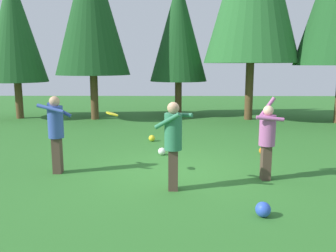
{
  "coord_description": "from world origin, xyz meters",
  "views": [
    {
      "loc": [
        -0.06,
        -7.78,
        2.44
      ],
      "look_at": [
        -0.15,
        0.15,
        1.05
      ],
      "focal_mm": 37.54,
      "sensor_mm": 36.0,
      "label": 1
    }
  ],
  "objects_px": {
    "frisbee": "(112,114)",
    "tree_center": "(179,30)",
    "ball_white": "(162,151)",
    "tree_far_left": "(14,27)",
    "ball_orange": "(263,151)",
    "person_catcher": "(56,128)",
    "ball_blue": "(263,209)",
    "person_bystander": "(173,138)",
    "tree_left": "(91,7)",
    "ball_yellow": "(152,138)",
    "person_thrower": "(267,136)"
  },
  "relations": [
    {
      "from": "ball_white",
      "to": "ball_orange",
      "type": "height_order",
      "value": "same"
    },
    {
      "from": "frisbee",
      "to": "tree_far_left",
      "type": "bearing_deg",
      "value": 124.02
    },
    {
      "from": "tree_center",
      "to": "ball_yellow",
      "type": "bearing_deg",
      "value": -99.17
    },
    {
      "from": "tree_left",
      "to": "tree_center",
      "type": "height_order",
      "value": "tree_left"
    },
    {
      "from": "ball_orange",
      "to": "ball_white",
      "type": "bearing_deg",
      "value": -178.2
    },
    {
      "from": "tree_left",
      "to": "person_thrower",
      "type": "bearing_deg",
      "value": -56.9
    },
    {
      "from": "person_thrower",
      "to": "frisbee",
      "type": "xyz_separation_m",
      "value": [
        -3.3,
        0.2,
        0.44
      ]
    },
    {
      "from": "person_thrower",
      "to": "ball_white",
      "type": "distance_m",
      "value": 3.18
    },
    {
      "from": "person_bystander",
      "to": "tree_far_left",
      "type": "bearing_deg",
      "value": -19.65
    },
    {
      "from": "tree_left",
      "to": "ball_white",
      "type": "bearing_deg",
      "value": -63.35
    },
    {
      "from": "tree_far_left",
      "to": "tree_left",
      "type": "distance_m",
      "value": 3.61
    },
    {
      "from": "person_bystander",
      "to": "tree_center",
      "type": "distance_m",
      "value": 10.82
    },
    {
      "from": "ball_yellow",
      "to": "ball_orange",
      "type": "relative_size",
      "value": 0.99
    },
    {
      "from": "ball_blue",
      "to": "ball_yellow",
      "type": "height_order",
      "value": "ball_blue"
    },
    {
      "from": "person_catcher",
      "to": "ball_blue",
      "type": "relative_size",
      "value": 7.03
    },
    {
      "from": "person_thrower",
      "to": "tree_center",
      "type": "distance_m",
      "value": 10.35
    },
    {
      "from": "person_thrower",
      "to": "tree_left",
      "type": "relative_size",
      "value": 0.23
    },
    {
      "from": "frisbee",
      "to": "ball_blue",
      "type": "bearing_deg",
      "value": -37.2
    },
    {
      "from": "person_bystander",
      "to": "tree_far_left",
      "type": "relative_size",
      "value": 0.27
    },
    {
      "from": "ball_orange",
      "to": "ball_blue",
      "type": "bearing_deg",
      "value": -104.26
    },
    {
      "from": "tree_center",
      "to": "person_catcher",
      "type": "bearing_deg",
      "value": -107.34
    },
    {
      "from": "ball_orange",
      "to": "tree_left",
      "type": "xyz_separation_m",
      "value": [
        -5.99,
        6.31,
        4.77
      ]
    },
    {
      "from": "person_catcher",
      "to": "ball_blue",
      "type": "bearing_deg",
      "value": -20.65
    },
    {
      "from": "person_bystander",
      "to": "tree_left",
      "type": "distance_m",
      "value": 10.48
    },
    {
      "from": "person_thrower",
      "to": "tree_left",
      "type": "distance_m",
      "value": 10.81
    },
    {
      "from": "person_catcher",
      "to": "ball_yellow",
      "type": "distance_m",
      "value": 4.01
    },
    {
      "from": "ball_white",
      "to": "ball_yellow",
      "type": "relative_size",
      "value": 1.01
    },
    {
      "from": "person_thrower",
      "to": "ball_blue",
      "type": "distance_m",
      "value": 2.14
    },
    {
      "from": "frisbee",
      "to": "tree_left",
      "type": "xyz_separation_m",
      "value": [
        -2.19,
        8.23,
        3.48
      ]
    },
    {
      "from": "tree_far_left",
      "to": "tree_center",
      "type": "xyz_separation_m",
      "value": [
        7.32,
        1.06,
        -0.03
      ]
    },
    {
      "from": "person_thrower",
      "to": "tree_far_left",
      "type": "distance_m",
      "value": 12.89
    },
    {
      "from": "frisbee",
      "to": "ball_white",
      "type": "relative_size",
      "value": 1.53
    },
    {
      "from": "person_bystander",
      "to": "tree_left",
      "type": "relative_size",
      "value": 0.22
    },
    {
      "from": "ball_yellow",
      "to": "ball_orange",
      "type": "height_order",
      "value": "ball_orange"
    },
    {
      "from": "ball_blue",
      "to": "tree_center",
      "type": "xyz_separation_m",
      "value": [
        -1.17,
        11.62,
        3.93
      ]
    },
    {
      "from": "ball_white",
      "to": "tree_far_left",
      "type": "distance_m",
      "value": 10.25
    },
    {
      "from": "person_bystander",
      "to": "tree_left",
      "type": "xyz_separation_m",
      "value": [
        -3.51,
        9.1,
        3.84
      ]
    },
    {
      "from": "tree_left",
      "to": "ball_orange",
      "type": "bearing_deg",
      "value": -46.52
    },
    {
      "from": "tree_far_left",
      "to": "ball_white",
      "type": "bearing_deg",
      "value": -44.58
    },
    {
      "from": "ball_white",
      "to": "frisbee",
      "type": "bearing_deg",
      "value": -119.11
    },
    {
      "from": "person_thrower",
      "to": "person_bystander",
      "type": "bearing_deg",
      "value": 21.98
    },
    {
      "from": "ball_yellow",
      "to": "ball_orange",
      "type": "distance_m",
      "value": 3.56
    },
    {
      "from": "person_thrower",
      "to": "tree_center",
      "type": "height_order",
      "value": "tree_center"
    },
    {
      "from": "frisbee",
      "to": "tree_center",
      "type": "distance_m",
      "value": 10.01
    },
    {
      "from": "frisbee",
      "to": "tree_left",
      "type": "height_order",
      "value": "tree_left"
    },
    {
      "from": "frisbee",
      "to": "ball_orange",
      "type": "xyz_separation_m",
      "value": [
        3.79,
        1.92,
        -1.29
      ]
    },
    {
      "from": "person_catcher",
      "to": "person_bystander",
      "type": "relative_size",
      "value": 1.01
    },
    {
      "from": "person_catcher",
      "to": "ball_orange",
      "type": "bearing_deg",
      "value": 27.45
    },
    {
      "from": "ball_blue",
      "to": "tree_far_left",
      "type": "height_order",
      "value": "tree_far_left"
    },
    {
      "from": "ball_white",
      "to": "tree_far_left",
      "type": "bearing_deg",
      "value": 135.42
    }
  ]
}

